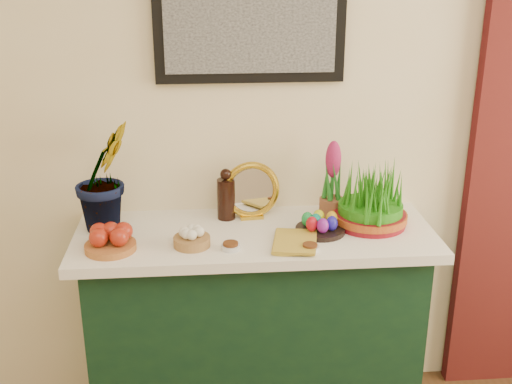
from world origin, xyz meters
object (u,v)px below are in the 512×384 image
sideboard (255,333)px  hyacinth_green (103,159)px  mirror (251,191)px  book (273,240)px  wheatgrass_sabzeh (371,200)px

sideboard → hyacinth_green: bearing=172.5°
mirror → book: 0.29m
hyacinth_green → mirror: 0.60m
sideboard → wheatgrass_sabzeh: bearing=2.8°
sideboard → mirror: size_ratio=5.46×
hyacinth_green → book: 0.72m
sideboard → hyacinth_green: (-0.57, 0.08, 0.75)m
wheatgrass_sabzeh → sideboard: bearing=-177.2°
sideboard → wheatgrass_sabzeh: wheatgrass_sabzeh is taller
hyacinth_green → sideboard: bearing=-51.8°
mirror → book: bearing=-77.0°
book → mirror: bearing=114.0°
mirror → book: (0.06, -0.27, -0.10)m
hyacinth_green → wheatgrass_sabzeh: hyacinth_green is taller
mirror → book: size_ratio=1.13×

